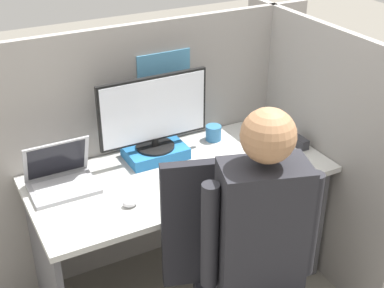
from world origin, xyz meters
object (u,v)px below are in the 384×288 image
(laptop, at_px, (61,179))
(coffee_mug, at_px, (213,133))
(stapler, at_px, (299,142))
(carrot_toy, at_px, (189,192))
(paper_box, at_px, (155,152))
(monitor, at_px, (154,112))
(office_chair, at_px, (236,280))
(person, at_px, (270,249))

(laptop, relative_size, coffee_mug, 3.58)
(stapler, height_order, carrot_toy, stapler)
(coffee_mug, bearing_deg, laptop, -174.50)
(paper_box, height_order, coffee_mug, coffee_mug)
(laptop, xyz_separation_m, stapler, (1.27, -0.20, -0.02))
(stapler, bearing_deg, monitor, 160.71)
(paper_box, distance_m, stapler, 0.79)
(carrot_toy, distance_m, office_chair, 0.46)
(monitor, bearing_deg, coffee_mug, 4.15)
(office_chair, height_order, coffee_mug, office_chair)
(carrot_toy, bearing_deg, stapler, 11.23)
(carrot_toy, relative_size, coffee_mug, 1.47)
(office_chair, bearing_deg, carrot_toy, 94.29)
(laptop, xyz_separation_m, carrot_toy, (0.50, -0.36, -0.02))
(stapler, xyz_separation_m, person, (-0.69, -0.69, 0.02))
(carrot_toy, height_order, coffee_mug, coffee_mug)
(stapler, xyz_separation_m, office_chair, (-0.74, -0.54, -0.25))
(paper_box, xyz_separation_m, office_chair, (0.01, -0.80, -0.25))
(monitor, bearing_deg, paper_box, -90.00)
(monitor, relative_size, person, 0.43)
(paper_box, height_order, monitor, monitor)
(office_chair, xyz_separation_m, person, (0.05, -0.15, 0.27))
(carrot_toy, distance_m, person, 0.55)
(laptop, height_order, stapler, laptop)
(person, bearing_deg, laptop, 123.01)
(office_chair, distance_m, coffee_mug, 0.94)
(office_chair, relative_size, coffee_mug, 12.24)
(office_chair, relative_size, person, 0.77)
(paper_box, distance_m, person, 0.95)
(monitor, bearing_deg, person, -86.35)
(stapler, height_order, office_chair, office_chair)
(carrot_toy, bearing_deg, paper_box, 87.59)
(stapler, distance_m, person, 0.98)
(stapler, height_order, coffee_mug, coffee_mug)
(laptop, distance_m, carrot_toy, 0.62)
(carrot_toy, height_order, person, person)
(person, bearing_deg, monitor, 93.65)
(monitor, height_order, coffee_mug, monitor)
(monitor, xyz_separation_m, coffee_mug, (0.37, 0.03, -0.22))
(paper_box, xyz_separation_m, monitor, (0.00, 0.00, 0.23))
(paper_box, relative_size, office_chair, 0.29)
(paper_box, relative_size, person, 0.23)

